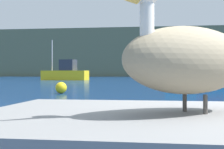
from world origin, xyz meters
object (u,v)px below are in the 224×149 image
at_px(pelican, 188,59).
at_px(fishing_boat_teal, 205,71).
at_px(mooring_buoy, 61,88).
at_px(fishing_boat_yellow, 66,73).

relative_size(pelican, fishing_boat_teal, 0.21).
xyz_separation_m(pelican, mooring_buoy, (-4.71, 12.62, -0.78)).
xyz_separation_m(pelican, fishing_boat_teal, (2.89, 26.40, -0.01)).
height_order(fishing_boat_yellow, mooring_buoy, fishing_boat_yellow).
bearing_deg(mooring_buoy, fishing_boat_teal, 61.12).
distance_m(fishing_boat_teal, fishing_boat_yellow, 18.26).
xyz_separation_m(fishing_boat_teal, mooring_buoy, (-7.60, -13.78, -0.77)).
xyz_separation_m(fishing_boat_teal, fishing_boat_yellow, (-14.56, 11.02, -0.17)).
bearing_deg(pelican, fishing_boat_yellow, -116.03).
distance_m(fishing_boat_yellow, mooring_buoy, 25.76).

